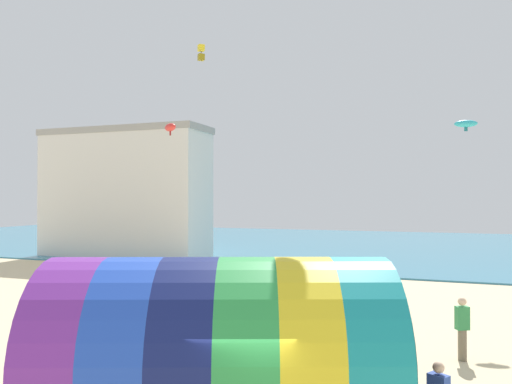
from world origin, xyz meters
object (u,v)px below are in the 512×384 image
Objects in this scene: giant_inflatable_tube at (220,354)px; kite_red_parafoil at (170,127)px; kite_cyan_parafoil at (466,124)px; kite_yellow_box at (201,53)px; bystander_near_water at (371,334)px; bystander_far_left at (462,328)px; bystander_mid_beach at (166,312)px.

giant_inflatable_tube is 10.36m from kite_red_parafoil.
kite_yellow_box reaches higher than kite_cyan_parafoil.
bystander_near_water is at bearing -34.43° from kite_yellow_box.
giant_inflatable_tube reaches higher than bystander_near_water.
giant_inflatable_tube is 4.32× the size of bystander_near_water.
bystander_far_left is (4.42, 7.00, -0.84)m from giant_inflatable_tube.
kite_red_parafoil is (-5.15, 7.21, 5.37)m from giant_inflatable_tube.
kite_red_parafoil is (0.83, -4.16, -3.90)m from kite_yellow_box.
bystander_far_left is (9.58, -0.21, -6.22)m from kite_red_parafoil.
kite_yellow_box is at bearing 157.19° from bystander_far_left.
kite_yellow_box is (-10.87, -2.07, 3.40)m from kite_cyan_parafoil.
bystander_far_left is (-0.46, -6.45, -6.71)m from kite_cyan_parafoil.
bystander_far_left is (2.42, 1.10, 0.11)m from bystander_near_water.
bystander_far_left is at bearing -94.10° from kite_cyan_parafoil.
giant_inflatable_tube is at bearing -109.97° from kite_cyan_parafoil.
giant_inflatable_tube is 8.32m from bystander_far_left.
kite_cyan_parafoil is at bearing 70.03° from giant_inflatable_tube.
bystander_far_left reaches higher than bystander_mid_beach.
bystander_near_water reaches higher than bystander_mid_beach.
bystander_near_water is at bearing -110.92° from kite_cyan_parafoil.
kite_yellow_box is 0.84× the size of kite_red_parafoil.
kite_red_parafoil is (-10.04, -6.23, -0.50)m from kite_cyan_parafoil.
kite_cyan_parafoil is 9.32m from bystander_far_left.
giant_inflatable_tube reaches higher than bystander_mid_beach.
kite_yellow_box is at bearing 103.21° from bystander_mid_beach.
bystander_far_left is at bearing 3.86° from bystander_mid_beach.
bystander_near_water is (7.99, -5.47, -10.23)m from kite_yellow_box.
giant_inflatable_tube is 9.59× the size of kite_yellow_box.
bystander_near_water is at bearing -3.98° from bystander_mid_beach.
kite_yellow_box is 15.16m from bystander_far_left.
bystander_mid_beach is 0.89× the size of bystander_far_left.
kite_yellow_box is 11.45m from bystander_mid_beach.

